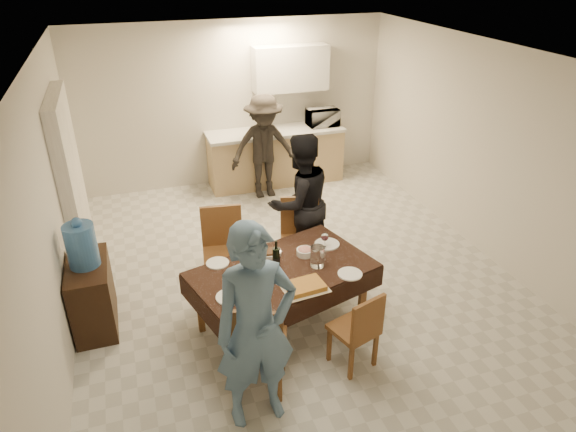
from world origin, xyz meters
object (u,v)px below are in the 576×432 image
Objects in this scene: console at (92,295)px; microwave at (323,117)px; person_near at (256,329)px; person_far at (300,203)px; water_jug at (81,246)px; wine_bottle at (276,254)px; dining_table at (283,272)px; person_kitchen at (264,147)px; water_pitcher at (317,256)px; savoury_tart at (305,286)px.

microwave reaches higher than console.
person_near is 2.37m from person_far.
wine_bottle is (1.82, -0.56, -0.12)m from water_jug.
wine_bottle is at bearing 44.75° from person_far.
person_kitchen is at bearing 61.26° from dining_table.
dining_table is 3.94× the size of microwave.
person_far is at bearing 58.53° from person_near.
water_pitcher is 0.13× the size of person_kitchen.
dining_table is 1.22× the size of person_kitchen.
person_kitchen is (2.56, 2.51, 0.44)m from console.
person_near reaches higher than water_pitcher.
console is at bearing 0.00° from water_jug.
person_far is 1.05× the size of person_kitchen.
microwave is (3.70, 2.96, 0.68)m from console.
microwave is (1.73, 3.95, 0.33)m from savoury_tart.
person_kitchen is (0.34, 3.17, 0.01)m from water_pitcher.
person_kitchen reaches higher than dining_table.
person_far reaches higher than person_kitchen.
water_jug is 2.22m from savoury_tart.
water_jug is (0.00, 0.00, 0.59)m from console.
person_far reaches higher than console.
water_jug reaches higher than dining_table.
dining_table is at bearing -102.52° from person_kitchen.
console is at bearing 162.89° from wine_bottle.
water_jug is 0.26× the size of person_far.
console is (-1.87, 0.61, -0.29)m from dining_table.
water_jug is 2.32m from water_pitcher.
water_pitcher is (0.40, -0.10, -0.05)m from wine_bottle.
savoury_tart is at bearing 66.31° from microwave.
wine_bottle is 0.41m from water_pitcher.
dining_table is at bearing 48.07° from person_far.
savoury_tart is 0.26× the size of person_kitchen.
microwave reaches higher than savoury_tart.
water_jug is at bearing 145.71° from dining_table.
dining_table is at bearing 104.74° from savoury_tart.
console is at bearing 38.69° from microwave.
dining_table is 9.10× the size of water_pitcher.
dining_table is at bearing -18.07° from water_jug.
person_near is (-0.55, -1.05, 0.25)m from dining_table.
microwave is at bearing 66.31° from savoury_tart.
wine_bottle is 4.00m from microwave.
savoury_tart is (0.10, -0.38, 0.06)m from dining_table.
microwave is (3.70, 2.96, 0.08)m from water_jug.
water_pitcher is 0.42m from savoury_tart.
person_far is at bearing -93.96° from person_kitchen.
dining_table is 0.40m from savoury_tart.
savoury_tart is 0.24× the size of person_far.
person_near reaches higher than savoury_tart.
water_jug is at bearing 153.30° from savoury_tart.
console is 2.61× the size of wine_bottle.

